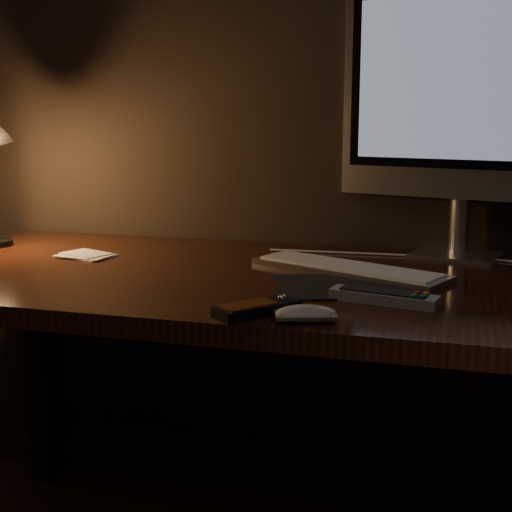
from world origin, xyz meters
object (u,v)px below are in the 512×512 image
(monitor, at_px, (466,98))
(media_remote, at_px, (257,308))
(mouse, at_px, (306,316))
(tv_remote, at_px, (384,297))
(keyboard, at_px, (348,268))
(desk, at_px, (263,323))

(monitor, relative_size, media_remote, 4.13)
(mouse, bearing_deg, media_remote, 149.53)
(media_remote, relative_size, tv_remote, 0.76)
(mouse, xyz_separation_m, tv_remote, (0.11, 0.15, 0.00))
(keyboard, distance_m, mouse, 0.39)
(monitor, bearing_deg, tv_remote, -89.10)
(monitor, distance_m, media_remote, 0.78)
(keyboard, bearing_deg, media_remote, -81.73)
(desk, height_order, tv_remote, tv_remote)
(monitor, xyz_separation_m, keyboard, (-0.22, -0.25, -0.36))
(mouse, height_order, media_remote, media_remote)
(keyboard, distance_m, media_remote, 0.38)
(mouse, bearing_deg, desk, 97.20)
(tv_remote, bearing_deg, desk, 152.20)
(tv_remote, bearing_deg, media_remote, -134.50)
(desk, xyz_separation_m, media_remote, (0.09, -0.37, 0.14))
(media_remote, distance_m, tv_remote, 0.24)
(mouse, xyz_separation_m, media_remote, (-0.09, 0.02, 0.00))
(tv_remote, bearing_deg, keyboard, 124.51)
(monitor, bearing_deg, keyboard, -116.93)
(desk, xyz_separation_m, keyboard, (0.19, -0.00, 0.14))
(keyboard, bearing_deg, tv_remote, -43.85)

